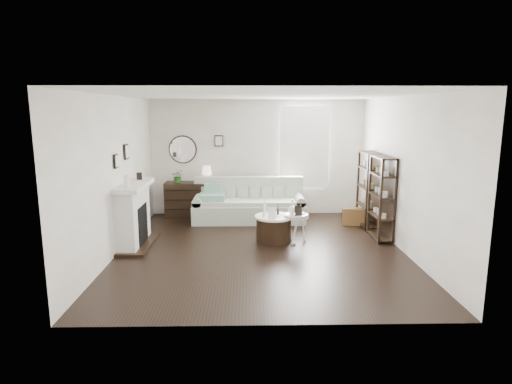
{
  "coord_description": "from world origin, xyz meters",
  "views": [
    {
      "loc": [
        -0.24,
        -7.32,
        2.45
      ],
      "look_at": [
        -0.07,
        0.8,
        0.9
      ],
      "focal_mm": 30.0,
      "sensor_mm": 36.0,
      "label": 1
    }
  ],
  "objects_px": {
    "dresser": "(192,199)",
    "sofa": "(249,207)",
    "drum_table": "(274,228)",
    "pedestal_table": "(296,216)"
  },
  "relations": [
    {
      "from": "sofa",
      "to": "dresser",
      "type": "xyz_separation_m",
      "value": [
        -1.32,
        0.39,
        0.09
      ]
    },
    {
      "from": "sofa",
      "to": "pedestal_table",
      "type": "bearing_deg",
      "value": -62.05
    },
    {
      "from": "sofa",
      "to": "dresser",
      "type": "distance_m",
      "value": 1.38
    },
    {
      "from": "dresser",
      "to": "pedestal_table",
      "type": "height_order",
      "value": "dresser"
    },
    {
      "from": "pedestal_table",
      "to": "dresser",
      "type": "bearing_deg",
      "value": 136.98
    },
    {
      "from": "drum_table",
      "to": "pedestal_table",
      "type": "distance_m",
      "value": 0.49
    },
    {
      "from": "sofa",
      "to": "pedestal_table",
      "type": "xyz_separation_m",
      "value": [
        0.88,
        -1.66,
        0.18
      ]
    },
    {
      "from": "dresser",
      "to": "drum_table",
      "type": "bearing_deg",
      "value": -48.06
    },
    {
      "from": "drum_table",
      "to": "dresser",
      "type": "bearing_deg",
      "value": 131.94
    },
    {
      "from": "dresser",
      "to": "sofa",
      "type": "bearing_deg",
      "value": -16.59
    }
  ]
}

